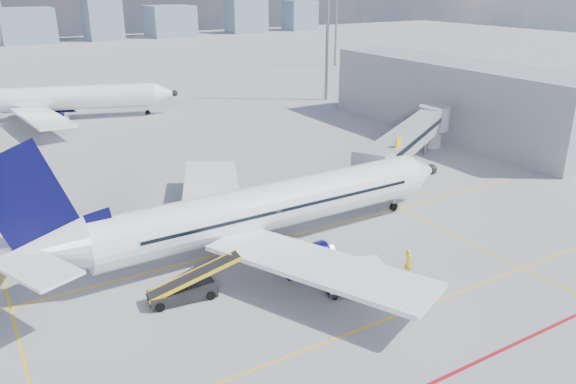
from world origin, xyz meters
The scene contains 12 objects.
ground centered at (0.00, 0.00, 0.00)m, with size 420.00×420.00×0.00m, color #949497.
apron_markings centered at (-0.58, -3.91, 0.01)m, with size 90.00×35.12×0.01m.
jet_bridge centered at (23.51, 16.91, 3.74)m, with size 23.55×15.78×6.30m.
terminal_block centered at (39.95, 26.00, 5.00)m, with size 10.00×42.00×10.00m.
floodlight_mast_ne centered at (38.00, 55.00, 13.59)m, with size 3.20×0.61×25.45m.
floodlight_mast_far centered at (65.00, 90.00, 13.59)m, with size 3.20×0.61×25.45m.
main_aircraft centered at (-1.76, 7.63, 3.22)m, with size 39.62×34.53×11.54m.
second_aircraft centered at (-8.00, 64.16, 3.22)m, with size 37.88×32.34×11.33m.
baggage_tug centered at (1.64, 0.02, 0.64)m, with size 2.04×1.39×1.33m.
cargo_dolly centered at (0.92, -2.10, 1.24)m, with size 4.49×3.08×2.26m.
belt_loader centered at (-9.60, 2.99, 0.69)m, with size 6.67×2.23×2.68m.
ramp_worker centered at (5.90, -2.13, 1.00)m, with size 0.73×0.48×2.00m, color yellow.
Camera 1 is at (-20.75, -29.20, 20.43)m, focal length 35.00 mm.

